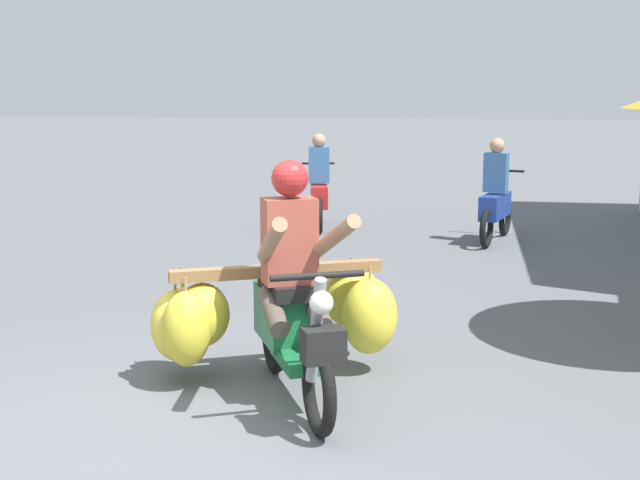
# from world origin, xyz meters

# --- Properties ---
(ground_plane) EXTENTS (120.00, 120.00, 0.00)m
(ground_plane) POSITION_xyz_m (0.00, 0.00, 0.00)
(ground_plane) COLOR #56595E
(motorbike_main_loaded) EXTENTS (1.78, 2.04, 1.58)m
(motorbike_main_loaded) POSITION_xyz_m (0.32, 1.22, 0.53)
(motorbike_main_loaded) COLOR black
(motorbike_main_loaded) RESTS_ON ground
(motorbike_distant_ahead_left) EXTENTS (0.62, 1.59, 1.40)m
(motorbike_distant_ahead_left) POSITION_xyz_m (1.99, 7.21, 0.57)
(motorbike_distant_ahead_left) COLOR black
(motorbike_distant_ahead_left) RESTS_ON ground
(motorbike_distant_ahead_right) EXTENTS (0.57, 1.61, 1.40)m
(motorbike_distant_ahead_right) POSITION_xyz_m (-0.54, 7.97, 0.57)
(motorbike_distant_ahead_right) COLOR black
(motorbike_distant_ahead_right) RESTS_ON ground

